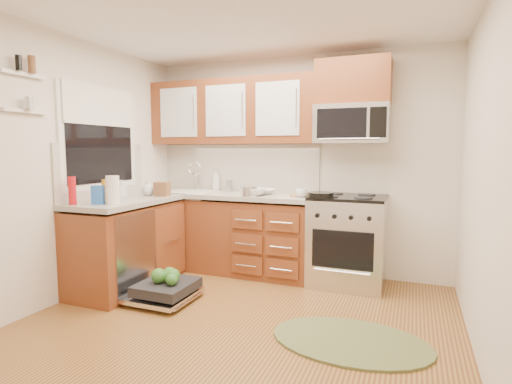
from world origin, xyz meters
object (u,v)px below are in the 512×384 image
at_px(range, 347,240).
at_px(stock_pot, 249,191).
at_px(cutting_board, 302,195).
at_px(bowl_b, 253,192).
at_px(rug, 350,341).
at_px(dishwasher, 163,291).
at_px(cup, 302,193).
at_px(skillet, 320,195).
at_px(sink, 188,201).
at_px(bowl_a, 264,192).
at_px(upper_cabinets, 232,112).
at_px(microwave, 352,124).
at_px(paper_towel_roll, 113,190).

xyz_separation_m(range, stock_pot, (-1.04, -0.21, 0.50)).
distance_m(cutting_board, bowl_b, 0.54).
bearing_deg(range, rug, -79.79).
height_order(dishwasher, cup, cup).
height_order(dishwasher, cutting_board, cutting_board).
xyz_separation_m(skillet, stock_pot, (-0.79, 0.00, 0.00)).
bearing_deg(stock_pot, cup, 12.13).
bearing_deg(sink, cup, -3.15).
height_order(bowl_b, cup, cup).
bearing_deg(skillet, rug, -66.05).
distance_m(range, skillet, 0.60).
bearing_deg(bowl_a, upper_cabinets, 165.47).
xyz_separation_m(range, bowl_a, (-0.96, 0.03, 0.48)).
bearing_deg(microwave, bowl_a, -174.54).
height_order(range, paper_towel_roll, paper_towel_roll).
distance_m(microwave, cutting_board, 0.92).
distance_m(sink, bowl_b, 0.94).
bearing_deg(bowl_b, microwave, 15.24).
bearing_deg(rug, range, 100.21).
bearing_deg(microwave, dishwasher, -140.93).
height_order(skillet, stock_pot, stock_pot).
bearing_deg(microwave, cutting_board, -166.75).
bearing_deg(stock_pot, skillet, -0.23).
xyz_separation_m(rug, bowl_a, (-1.19, 1.34, 0.95)).
xyz_separation_m(sink, dishwasher, (0.39, -1.12, -0.70)).
distance_m(stock_pot, cutting_board, 0.58).
bearing_deg(paper_towel_roll, sink, 87.67).
distance_m(paper_towel_roll, cup, 1.91).
xyz_separation_m(microwave, bowl_a, (-0.96, -0.09, -0.74)).
bearing_deg(cutting_board, skillet, -40.82).
bearing_deg(cup, bowl_a, 166.02).
height_order(stock_pot, cutting_board, stock_pot).
relative_size(skillet, cutting_board, 1.00).
bearing_deg(bowl_b, dishwasher, -118.35).
height_order(sink, paper_towel_roll, paper_towel_roll).
distance_m(microwave, stock_pot, 1.31).
xyz_separation_m(bowl_a, cup, (0.48, -0.12, 0.02)).
bearing_deg(microwave, stock_pot, -162.38).
relative_size(range, bowl_a, 3.72).
xyz_separation_m(dishwasher, paper_towel_roll, (-0.44, -0.13, 0.96)).
bearing_deg(bowl_a, sink, -177.73).
xyz_separation_m(range, bowl_b, (-1.01, -0.16, 0.49)).
bearing_deg(cutting_board, stock_pot, -158.51).
distance_m(upper_cabinets, cutting_board, 1.31).
height_order(dishwasher, paper_towel_roll, paper_towel_roll).
distance_m(range, bowl_b, 1.14).
height_order(rug, bowl_b, bowl_b).
distance_m(dishwasher, paper_towel_roll, 1.06).
distance_m(bowl_a, bowl_b, 0.19).
height_order(skillet, bowl_a, skillet).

